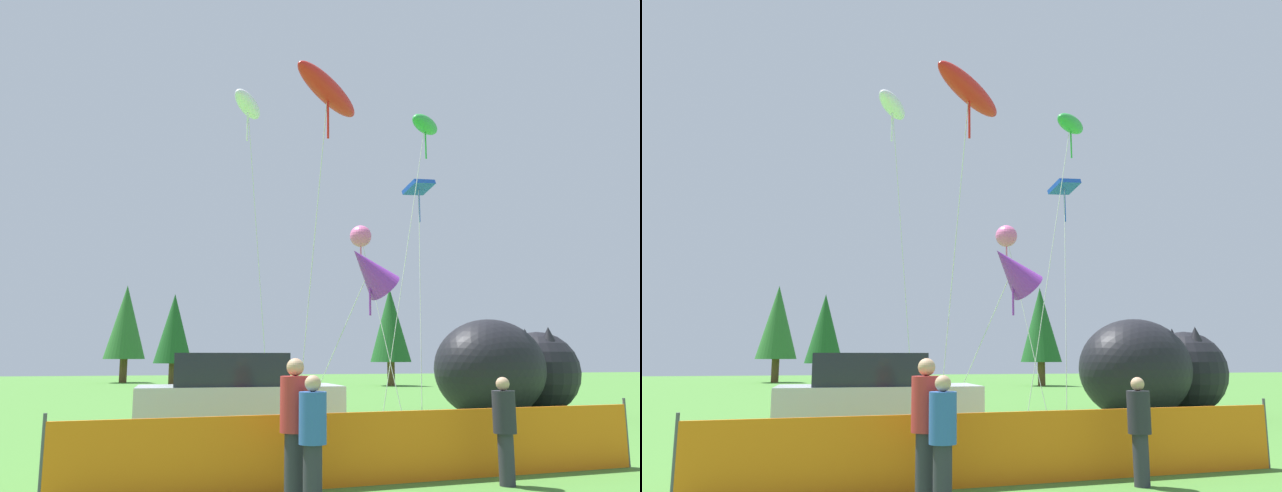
{
  "view_description": "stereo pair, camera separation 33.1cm",
  "coord_description": "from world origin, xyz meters",
  "views": [
    {
      "loc": [
        -5.41,
        -12.13,
        1.92
      ],
      "look_at": [
        -1.29,
        3.55,
        4.83
      ],
      "focal_mm": 35.0,
      "sensor_mm": 36.0,
      "label": 1
    },
    {
      "loc": [
        -5.09,
        -12.21,
        1.92
      ],
      "look_at": [
        -1.29,
        3.55,
        4.83
      ],
      "focal_mm": 35.0,
      "sensor_mm": 36.0,
      "label": 2
    }
  ],
  "objects": [
    {
      "name": "ground_plane",
      "position": [
        0.0,
        0.0,
        0.0
      ],
      "size": [
        120.0,
        120.0,
        0.0
      ],
      "primitive_type": "plane",
      "color": "#477F33"
    },
    {
      "name": "parked_car",
      "position": [
        -3.74,
        0.88,
        1.0
      ],
      "size": [
        4.11,
        2.01,
        2.01
      ],
      "rotation": [
        0.0,
        0.0,
        -0.03
      ],
      "color": "#B7BCC1",
      "rests_on": "ground"
    },
    {
      "name": "folding_chair",
      "position": [
        2.07,
        -1.24,
        0.54
      ],
      "size": [
        0.53,
        0.54,
        0.89
      ],
      "rotation": [
        0.0,
        0.0,
        -1.4
      ],
      "color": "maroon",
      "rests_on": "ground"
    },
    {
      "name": "inflatable_cat",
      "position": [
        5.84,
        6.5,
        1.45
      ],
      "size": [
        6.69,
        5.21,
        3.14
      ],
      "rotation": [
        0.0,
        0.0,
        0.49
      ],
      "color": "black",
      "rests_on": "ground"
    },
    {
      "name": "safety_fence",
      "position": [
        -1.94,
        -2.64,
        0.55
      ],
      "size": [
        9.7,
        0.75,
        1.2
      ],
      "rotation": [
        0.0,
        0.0,
        0.07
      ],
      "color": "orange",
      "rests_on": "ground"
    },
    {
      "name": "spectator_in_yellow_shirt",
      "position": [
        -3.35,
        -3.89,
        0.92
      ],
      "size": [
        0.37,
        0.37,
        1.69
      ],
      "color": "#2D2D38",
      "rests_on": "ground"
    },
    {
      "name": "spectator_in_black_shirt",
      "position": [
        -3.49,
        -3.45,
        1.05
      ],
      "size": [
        0.42,
        0.42,
        1.92
      ],
      "color": "#2D2D38",
      "rests_on": "ground"
    },
    {
      "name": "spectator_in_red_shirt",
      "position": [
        -0.12,
        -3.22,
        0.89
      ],
      "size": [
        0.35,
        0.35,
        1.62
      ],
      "color": "#2D2D38",
      "rests_on": "ground"
    },
    {
      "name": "kite_green_fish",
      "position": [
        3.83,
        7.87,
        10.29
      ],
      "size": [
        3.2,
        1.95,
        10.77
      ],
      "color": "silver",
      "rests_on": "ground"
    },
    {
      "name": "kite_blue_box",
      "position": [
        3.65,
        8.2,
        7.89
      ],
      "size": [
        1.45,
        2.34,
        8.29
      ],
      "color": "silver",
      "rests_on": "ground"
    },
    {
      "name": "kite_red_lizard",
      "position": [
        -1.32,
        2.64,
        8.77
      ],
      "size": [
        2.6,
        2.67,
        9.28
      ],
      "color": "silver",
      "rests_on": "ground"
    },
    {
      "name": "kite_pink_octopus",
      "position": [
        1.89,
        9.62,
        6.37
      ],
      "size": [
        1.0,
        2.79,
        6.81
      ],
      "color": "silver",
      "rests_on": "ground"
    },
    {
      "name": "kite_purple_delta",
      "position": [
        0.4,
        4.44,
        4.38
      ],
      "size": [
        2.57,
        2.29,
        5.26
      ],
      "color": "silver",
      "rests_on": "ground"
    },
    {
      "name": "kite_white_ghost",
      "position": [
        -2.66,
        8.14,
        10.48
      ],
      "size": [
        1.63,
        2.14,
        10.88
      ],
      "color": "silver",
      "rests_on": "ground"
    },
    {
      "name": "horizon_tree_east",
      "position": [
        10.61,
        29.36,
        4.19
      ],
      "size": [
        2.86,
        2.86,
        6.82
      ],
      "color": "brown",
      "rests_on": "ground"
    },
    {
      "name": "horizon_tree_west",
      "position": [
        -7.69,
        39.74,
        4.68
      ],
      "size": [
        3.19,
        3.19,
        7.62
      ],
      "color": "brown",
      "rests_on": "ground"
    },
    {
      "name": "horizon_tree_mid",
      "position": [
        -4.12,
        33.63,
        3.95
      ],
      "size": [
        2.69,
        2.69,
        6.43
      ],
      "color": "brown",
      "rests_on": "ground"
    }
  ]
}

